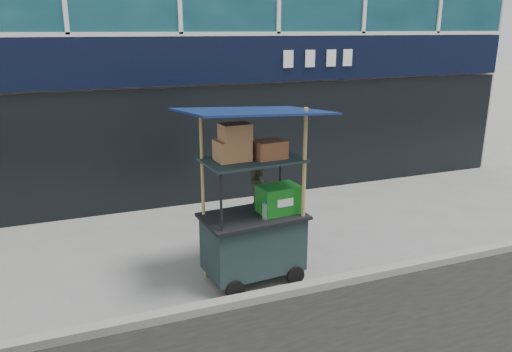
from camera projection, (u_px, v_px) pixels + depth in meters
name	position (u px, v px, depth m)	size (l,w,h in m)	color
ground	(256.00, 293.00, 6.86)	(80.00, 80.00, 0.00)	slate
curb	(262.00, 296.00, 6.67)	(80.00, 0.18, 0.12)	gray
vendor_cart	(255.00, 221.00, 7.02)	(2.00, 1.49, 2.56)	black
vendor_man	(259.00, 207.00, 7.96)	(0.56, 0.37, 1.54)	black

